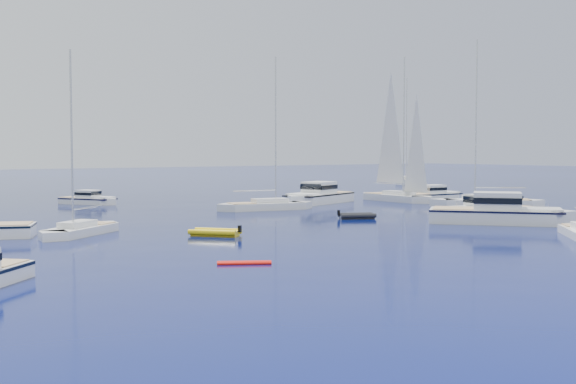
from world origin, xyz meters
The scene contains 14 objects.
ground centered at (0.00, 0.00, 0.00)m, with size 400.00×400.00×0.00m, color navy.
motor_cruiser_right centered at (8.55, 9.94, 0.00)m, with size 3.64×11.88×3.12m, color silver, non-canonical shape.
motor_cruiser_centre centered at (10.68, 13.24, 0.00)m, with size 3.04×9.93×2.61m, color silver, non-canonical shape.
motor_cruiser_far_r centered at (23.90, 31.46, 0.00)m, with size 2.63×8.58×2.25m, color white, non-canonical shape.
motor_cruiser_distant centered at (10.01, 35.18, 0.00)m, with size 3.47×11.34×2.98m, color white, non-canonical shape.
motor_cruiser_horizon centered at (-10.67, 48.11, 0.00)m, with size 2.24×7.33×1.93m, color white, non-canonical shape.
sailboat_mid_r centered at (20.72, 21.21, 0.00)m, with size 3.08×11.84×17.41m, color white, non-canonical shape.
sailboat_mid_l centered at (-20.78, 21.33, 0.00)m, with size 2.26×8.68×12.76m, color white, non-canonical shape.
sailboat_centre centered at (0.68, 31.24, 0.00)m, with size 2.69×10.34×15.19m, color silver, non-canonical shape.
sailboat_sails_r centered at (19.33, 32.83, 0.00)m, with size 2.95×11.33×16.66m, color silver, non-canonical shape.
sailboat_sails_far centered at (52.11, 64.61, 0.00)m, with size 3.34×12.85×18.89m, color silver, non-canonical shape.
tender_yellow centered at (-13.63, 15.63, 0.00)m, with size 1.91×3.45×0.95m, color yellow, non-canonical shape.
tender_grey_near centered at (2.01, 19.40, 0.00)m, with size 1.77×3.14×0.95m, color black, non-canonical shape.
kayak_orange centered at (-18.29, 4.36, 0.00)m, with size 0.56×2.71×0.30m, color red, non-canonical shape.
Camera 1 is at (-36.89, -25.91, 5.67)m, focal length 44.58 mm.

